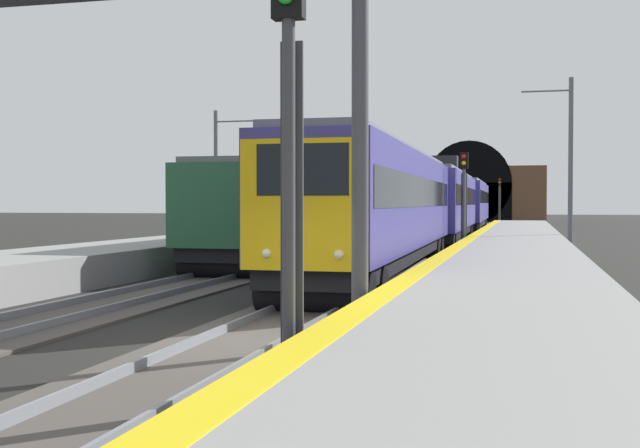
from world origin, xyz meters
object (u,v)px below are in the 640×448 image
(train_main_approaching, at_px, (443,203))
(railway_signal_far, at_px, (500,197))
(catenary_mast_near, at_px, (217,177))
(railway_signal_mid, at_px, (464,195))
(catenary_mast_far, at_px, (570,164))
(overhead_signal_gantry, at_px, (117,41))
(railway_signal_near, at_px, (289,122))
(train_adjacent_platform, at_px, (346,207))

(train_main_approaching, relative_size, railway_signal_far, 11.81)
(train_main_approaching, height_order, catenary_mast_near, catenary_mast_near)
(train_main_approaching, xyz_separation_m, railway_signal_far, (44.52, -1.88, 0.64))
(train_main_approaching, distance_m, railway_signal_far, 44.57)
(catenary_mast_near, bearing_deg, railway_signal_mid, -103.64)
(train_main_approaching, height_order, catenary_mast_far, catenary_mast_far)
(catenary_mast_near, bearing_deg, overhead_signal_gantry, -161.88)
(railway_signal_near, distance_m, overhead_signal_gantry, 6.14)
(overhead_signal_gantry, xyz_separation_m, catenary_mast_far, (26.34, -9.09, -1.06))
(overhead_signal_gantry, relative_size, catenary_mast_far, 1.10)
(railway_signal_far, bearing_deg, catenary_mast_far, 5.24)
(catenary_mast_near, distance_m, catenary_mast_far, 18.22)
(railway_signal_near, xyz_separation_m, catenary_mast_near, (31.62, 13.42, 0.43))
(train_adjacent_platform, bearing_deg, railway_signal_far, -8.50)
(catenary_mast_far, bearing_deg, train_adjacent_platform, 71.44)
(catenary_mast_near, bearing_deg, catenary_mast_far, -94.37)
(train_adjacent_platform, xyz_separation_m, catenary_mast_near, (-2.49, 6.61, 1.60))
(railway_signal_far, distance_m, catenary_mast_far, 52.01)
(train_adjacent_platform, bearing_deg, catenary_mast_near, 110.22)
(catenary_mast_far, bearing_deg, railway_signal_far, 5.24)
(railway_signal_far, bearing_deg, train_main_approaching, -2.41)
(train_main_approaching, relative_size, overhead_signal_gantry, 6.74)
(railway_signal_far, relative_size, catenary_mast_near, 0.70)
(train_adjacent_platform, xyz_separation_m, railway_signal_far, (47.91, -6.81, 0.81))
(railway_signal_near, bearing_deg, railway_signal_far, -180.00)
(train_adjacent_platform, xyz_separation_m, overhead_signal_gantry, (-30.22, -2.47, 3.10))
(train_main_approaching, height_order, overhead_signal_gantry, overhead_signal_gantry)
(railway_signal_near, bearing_deg, train_adjacent_platform, -168.72)
(railway_signal_near, xyz_separation_m, overhead_signal_gantry, (3.89, 4.34, 1.93))
(railway_signal_near, bearing_deg, train_main_approaching, -177.14)
(train_main_approaching, distance_m, catenary_mast_far, 10.00)
(railway_signal_mid, xyz_separation_m, overhead_signal_gantry, (-24.48, 4.34, 2.52))
(catenary_mast_far, bearing_deg, railway_signal_mid, 111.48)
(overhead_signal_gantry, relative_size, catenary_mast_near, 1.23)
(train_main_approaching, xyz_separation_m, railway_signal_near, (-37.49, -1.88, 1.00))
(catenary_mast_near, bearing_deg, train_adjacent_platform, -69.36)
(railway_signal_near, bearing_deg, catenary_mast_near, -157.01)
(railway_signal_mid, bearing_deg, train_main_approaching, -168.39)
(railway_signal_mid, bearing_deg, railway_signal_far, -180.00)
(train_main_approaching, bearing_deg, train_adjacent_platform, -56.36)
(train_main_approaching, relative_size, catenary_mast_far, 7.41)
(railway_signal_mid, height_order, catenary_mast_near, catenary_mast_near)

